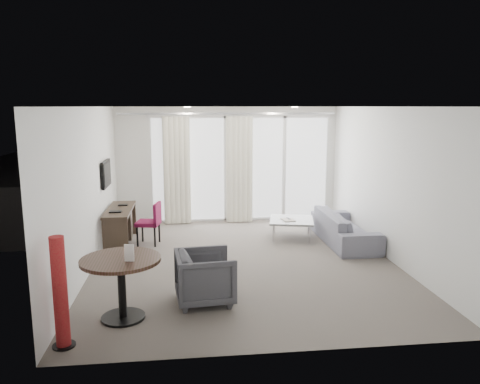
{
  "coord_description": "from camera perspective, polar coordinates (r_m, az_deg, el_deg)",
  "views": [
    {
      "loc": [
        -0.95,
        -7.54,
        2.6
      ],
      "look_at": [
        0.0,
        0.6,
        1.1
      ],
      "focal_mm": 35.0,
      "sensor_mm": 36.0,
      "label": 1
    }
  ],
  "objects": [
    {
      "name": "balustrade",
      "position": [
        13.71,
        -1.35,
        1.57
      ],
      "size": [
        5.5,
        0.06,
        1.05
      ],
      "primitive_type": null,
      "color": "#B2B2B7",
      "rests_on": "terrace_slab"
    },
    {
      "name": "rattan_chair_b",
      "position": [
        12.61,
        5.4,
        0.23
      ],
      "size": [
        0.66,
        0.66,
        0.78
      ],
      "primitive_type": null,
      "rotation": [
        0.0,
        0.0,
        0.29
      ],
      "color": "brown",
      "rests_on": "terrace_slab"
    },
    {
      "name": "desk_chair",
      "position": [
        9.09,
        -11.13,
        -3.79
      ],
      "size": [
        0.52,
        0.5,
        0.82
      ],
      "primitive_type": null,
      "rotation": [
        0.0,
        0.0,
        -0.2
      ],
      "color": "maroon",
      "rests_on": "floor"
    },
    {
      "name": "desk",
      "position": [
        9.24,
        -14.37,
        -4.08
      ],
      "size": [
        0.46,
        1.48,
        0.69
      ],
      "primitive_type": null,
      "color": "#32261C",
      "rests_on": "floor"
    },
    {
      "name": "wall_front",
      "position": [
        4.82,
        5.0,
        -5.34
      ],
      "size": [
        5.0,
        0.0,
        2.6
      ],
      "primitive_type": "cube",
      "color": "silver",
      "rests_on": "ground"
    },
    {
      "name": "wall_right",
      "position": [
        8.4,
        17.7,
        0.97
      ],
      "size": [
        0.0,
        6.0,
        2.6
      ],
      "primitive_type": "cube",
      "color": "silver",
      "rests_on": "ground"
    },
    {
      "name": "curtain_track",
      "position": [
        10.41,
        -1.44,
        9.54
      ],
      "size": [
        4.8,
        0.04,
        0.04
      ],
      "primitive_type": null,
      "color": "#B2B2B7",
      "rests_on": "ceiling"
    },
    {
      "name": "rattan_table",
      "position": [
        12.47,
        5.97,
        -0.66
      ],
      "size": [
        0.54,
        0.54,
        0.45
      ],
      "primitive_type": null,
      "rotation": [
        0.0,
        0.0,
        0.23
      ],
      "color": "brown",
      "rests_on": "terrace_slab"
    },
    {
      "name": "floor",
      "position": [
        8.03,
        0.5,
        -8.51
      ],
      "size": [
        5.0,
        6.0,
        0.0
      ],
      "primitive_type": "cube",
      "color": "#605850",
      "rests_on": "ground"
    },
    {
      "name": "menu_card",
      "position": [
        5.82,
        -13.28,
        -8.79
      ],
      "size": [
        0.11,
        0.04,
        0.21
      ],
      "primitive_type": null,
      "rotation": [
        0.0,
        0.0,
        -0.18
      ],
      "color": "white",
      "rests_on": "round_table"
    },
    {
      "name": "tub_armchair",
      "position": [
        6.38,
        -4.27,
        -10.31
      ],
      "size": [
        0.84,
        0.82,
        0.7
      ],
      "primitive_type": "imported",
      "rotation": [
        0.0,
        0.0,
        1.67
      ],
      "color": "#3A3A3F",
      "rests_on": "floor"
    },
    {
      "name": "sofa",
      "position": [
        9.28,
        12.63,
        -4.25
      ],
      "size": [
        0.8,
        2.03,
        0.59
      ],
      "primitive_type": "imported",
      "rotation": [
        0.0,
        0.0,
        1.57
      ],
      "color": "slate",
      "rests_on": "floor"
    },
    {
      "name": "magazine",
      "position": [
        9.34,
        5.89,
        -3.56
      ],
      "size": [
        0.23,
        0.28,
        0.01
      ],
      "primitive_type": null,
      "rotation": [
        0.0,
        0.0,
        0.15
      ],
      "color": "gray",
      "rests_on": "coffee_table"
    },
    {
      "name": "coffee_table",
      "position": [
        9.46,
        6.28,
        -4.45
      ],
      "size": [
        1.02,
        1.02,
        0.38
      ],
      "primitive_type": null,
      "rotation": [
        0.0,
        0.0,
        -0.22
      ],
      "color": "gray",
      "rests_on": "floor"
    },
    {
      "name": "terrace_slab",
      "position": [
        12.4,
        -0.72,
        -2.02
      ],
      "size": [
        5.6,
        3.0,
        0.12
      ],
      "primitive_type": "cube",
      "color": "#4D4D50",
      "rests_on": "ground"
    },
    {
      "name": "tv",
      "position": [
        9.2,
        -16.02,
        2.16
      ],
      "size": [
        0.05,
        0.8,
        0.5
      ],
      "primitive_type": null,
      "color": "black",
      "rests_on": "wall_left"
    },
    {
      "name": "red_lamp",
      "position": [
        5.51,
        -21.07,
        -11.37
      ],
      "size": [
        0.3,
        0.3,
        1.25
      ],
      "primitive_type": "cylinder",
      "rotation": [
        0.0,
        0.0,
        0.25
      ],
      "color": "maroon",
      "rests_on": "floor"
    },
    {
      "name": "round_table",
      "position": [
        6.06,
        -14.2,
        -11.35
      ],
      "size": [
        1.19,
        1.19,
        0.78
      ],
      "primitive_type": null,
      "rotation": [
        0.0,
        0.0,
        0.26
      ],
      "color": "#331F15",
      "rests_on": "floor"
    },
    {
      "name": "window_panel",
      "position": [
        10.69,
        0.11,
        2.85
      ],
      "size": [
        4.0,
        0.02,
        2.38
      ],
      "primitive_type": null,
      "color": "white",
      "rests_on": "ground"
    },
    {
      "name": "downlight_b",
      "position": [
        9.39,
        6.68,
        10.24
      ],
      "size": [
        0.12,
        0.12,
        0.02
      ],
      "primitive_type": "cylinder",
      "color": "#FFE0B2",
      "rests_on": "ceiling"
    },
    {
      "name": "curtain_left",
      "position": [
        10.46,
        -7.7,
        2.59
      ],
      "size": [
        0.6,
        0.2,
        2.38
      ],
      "primitive_type": null,
      "color": "silver",
      "rests_on": "ground"
    },
    {
      "name": "window_frame",
      "position": [
        10.68,
        0.12,
        2.84
      ],
      "size": [
        4.1,
        0.06,
        2.44
      ],
      "primitive_type": null,
      "color": "white",
      "rests_on": "ground"
    },
    {
      "name": "wall_left",
      "position": [
        7.81,
        -18.0,
        0.27
      ],
      "size": [
        0.0,
        6.0,
        2.6
      ],
      "primitive_type": "cube",
      "color": "silver",
      "rests_on": "ground"
    },
    {
      "name": "downlight_a",
      "position": [
        9.14,
        -6.45,
        10.24
      ],
      "size": [
        0.12,
        0.12,
        0.02
      ],
      "primitive_type": "cylinder",
      "color": "#FFE0B2",
      "rests_on": "ceiling"
    },
    {
      "name": "rattan_chair_a",
      "position": [
        11.76,
        0.19,
        -0.24
      ],
      "size": [
        0.79,
        0.79,
        0.87
      ],
      "primitive_type": null,
      "rotation": [
        0.0,
        0.0,
        0.42
      ],
      "color": "brown",
      "rests_on": "terrace_slab"
    },
    {
      "name": "remote",
      "position": [
        9.41,
        5.93,
        -3.46
      ],
      "size": [
        0.08,
        0.17,
        0.02
      ],
      "primitive_type": null,
      "rotation": [
        0.0,
        0.0,
        0.16
      ],
      "color": "black",
      "rests_on": "coffee_table"
    },
    {
      "name": "curtain_right",
      "position": [
        10.53,
        -0.05,
        2.73
      ],
      "size": [
        0.6,
        0.2,
        2.38
      ],
      "primitive_type": null,
      "color": "silver",
      "rests_on": "ground"
    },
    {
      "name": "ceiling",
      "position": [
        7.6,
        0.53,
        10.37
      ],
      "size": [
        5.0,
        6.0,
        0.0
      ],
      "primitive_type": "cube",
      "color": "white",
      "rests_on": "ground"
    }
  ]
}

